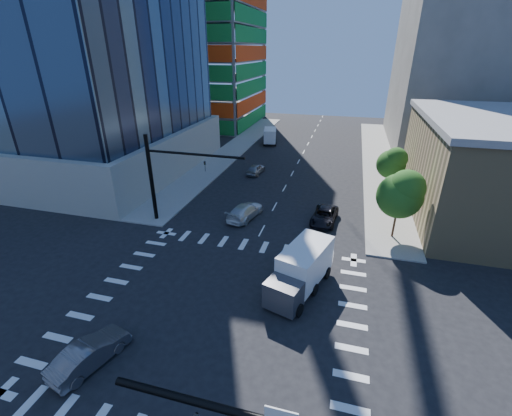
% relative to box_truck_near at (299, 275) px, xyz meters
% --- Properties ---
extents(ground, '(160.00, 160.00, 0.00)m').
position_rel_box_truck_near_xyz_m(ground, '(-4.99, -3.62, -1.47)').
color(ground, black).
rests_on(ground, ground).
extents(road_markings, '(20.00, 20.00, 0.01)m').
position_rel_box_truck_near_xyz_m(road_markings, '(-4.99, -3.62, -1.47)').
color(road_markings, silver).
rests_on(road_markings, ground).
extents(sidewalk_ne, '(5.00, 60.00, 0.15)m').
position_rel_box_truck_near_xyz_m(sidewalk_ne, '(7.51, 36.38, -1.40)').
color(sidewalk_ne, gray).
rests_on(sidewalk_ne, ground).
extents(sidewalk_nw, '(5.00, 60.00, 0.15)m').
position_rel_box_truck_near_xyz_m(sidewalk_nw, '(-17.49, 36.38, -1.40)').
color(sidewalk_nw, gray).
rests_on(sidewalk_nw, ground).
extents(construction_building, '(25.16, 34.50, 70.60)m').
position_rel_box_truck_near_xyz_m(construction_building, '(-32.40, 58.31, 23.14)').
color(construction_building, gray).
rests_on(construction_building, ground).
extents(bg_building_ne, '(24.00, 30.00, 28.00)m').
position_rel_box_truck_near_xyz_m(bg_building_ne, '(22.01, 51.38, 12.53)').
color(bg_building_ne, '#625E58').
rests_on(bg_building_ne, ground).
extents(signal_mast_nw, '(10.20, 0.40, 9.00)m').
position_rel_box_truck_near_xyz_m(signal_mast_nw, '(-14.98, 7.88, 4.02)').
color(signal_mast_nw, black).
rests_on(signal_mast_nw, sidewalk_nw).
extents(tree_south, '(4.16, 4.16, 6.82)m').
position_rel_box_truck_near_xyz_m(tree_south, '(7.64, 10.28, 3.21)').
color(tree_south, '#382316').
rests_on(tree_south, sidewalk_ne).
extents(tree_north, '(3.54, 3.52, 5.78)m').
position_rel_box_truck_near_xyz_m(tree_north, '(7.94, 22.28, 2.51)').
color(tree_north, '#382316').
rests_on(tree_north, sidewalk_ne).
extents(car_nb_far, '(2.83, 5.36, 1.44)m').
position_rel_box_truck_near_xyz_m(car_nb_far, '(0.87, 12.00, -0.75)').
color(car_nb_far, black).
rests_on(car_nb_far, ground).
extents(car_sb_near, '(3.32, 5.74, 1.57)m').
position_rel_box_truck_near_xyz_m(car_sb_near, '(-7.45, 10.80, -0.69)').
color(car_sb_near, silver).
rests_on(car_sb_near, ground).
extents(car_sb_mid, '(2.08, 4.36, 1.44)m').
position_rel_box_truck_near_xyz_m(car_sb_mid, '(-10.16, 24.92, -0.75)').
color(car_sb_mid, '#929599').
rests_on(car_sb_mid, ground).
extents(car_sb_cross, '(2.83, 4.94, 1.54)m').
position_rel_box_truck_near_xyz_m(car_sb_cross, '(-10.53, -9.69, -0.70)').
color(car_sb_cross, '#57565C').
rests_on(car_sb_cross, ground).
extents(box_truck_near, '(4.44, 6.86, 3.33)m').
position_rel_box_truck_near_xyz_m(box_truck_near, '(0.00, 0.00, 0.00)').
color(box_truck_near, black).
rests_on(box_truck_near, ground).
extents(box_truck_far, '(3.45, 5.95, 2.93)m').
position_rel_box_truck_near_xyz_m(box_truck_far, '(-12.20, 42.97, -0.18)').
color(box_truck_far, black).
rests_on(box_truck_far, ground).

